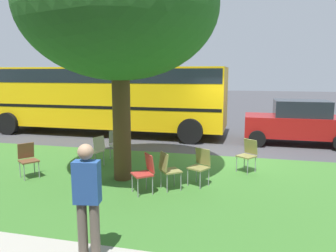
{
  "coord_description": "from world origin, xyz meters",
  "views": [
    {
      "loc": [
        -0.6,
        10.5,
        2.64
      ],
      "look_at": [
        1.6,
        1.5,
        1.13
      ],
      "focal_mm": 34.81,
      "sensor_mm": 36.0,
      "label": 1
    }
  ],
  "objects_px": {
    "chair_5": "(96,149)",
    "chair_6": "(117,142)",
    "street_tree": "(119,7)",
    "chair_3": "(28,157)",
    "chair_0": "(145,170)",
    "parked_car": "(297,122)",
    "school_bus": "(105,94)",
    "pedestrian_0": "(87,198)",
    "chair_2": "(168,168)",
    "chair_4": "(248,153)",
    "chair_1": "(200,164)"
  },
  "relations": [
    {
      "from": "chair_0",
      "to": "chair_3",
      "type": "distance_m",
      "value": 3.26
    },
    {
      "from": "chair_3",
      "to": "chair_6",
      "type": "relative_size",
      "value": 1.0
    },
    {
      "from": "parked_car",
      "to": "chair_5",
      "type": "bearing_deg",
      "value": 37.29
    },
    {
      "from": "chair_2",
      "to": "chair_5",
      "type": "bearing_deg",
      "value": -29.01
    },
    {
      "from": "street_tree",
      "to": "parked_car",
      "type": "distance_m",
      "value": 7.95
    },
    {
      "from": "chair_4",
      "to": "parked_car",
      "type": "distance_m",
      "value": 4.39
    },
    {
      "from": "chair_2",
      "to": "chair_4",
      "type": "xyz_separation_m",
      "value": [
        -1.76,
        -1.86,
        0.0
      ]
    },
    {
      "from": "parked_car",
      "to": "school_bus",
      "type": "relative_size",
      "value": 0.36
    },
    {
      "from": "parked_car",
      "to": "school_bus",
      "type": "xyz_separation_m",
      "value": [
        7.87,
        -0.36,
        0.92
      ]
    },
    {
      "from": "chair_5",
      "to": "chair_0",
      "type": "bearing_deg",
      "value": 140.08
    },
    {
      "from": "chair_0",
      "to": "pedestrian_0",
      "type": "xyz_separation_m",
      "value": [
        -0.02,
        2.68,
        0.41
      ]
    },
    {
      "from": "pedestrian_0",
      "to": "chair_3",
      "type": "bearing_deg",
      "value": -42.91
    },
    {
      "from": "chair_3",
      "to": "school_bus",
      "type": "bearing_deg",
      "value": -83.88
    },
    {
      "from": "chair_6",
      "to": "pedestrian_0",
      "type": "height_order",
      "value": "pedestrian_0"
    },
    {
      "from": "chair_5",
      "to": "pedestrian_0",
      "type": "bearing_deg",
      "value": 114.69
    },
    {
      "from": "chair_6",
      "to": "chair_5",
      "type": "bearing_deg",
      "value": 76.32
    },
    {
      "from": "chair_2",
      "to": "chair_3",
      "type": "height_order",
      "value": "same"
    },
    {
      "from": "chair_1",
      "to": "chair_4",
      "type": "relative_size",
      "value": 1.0
    },
    {
      "from": "street_tree",
      "to": "pedestrian_0",
      "type": "distance_m",
      "value": 4.83
    },
    {
      "from": "chair_4",
      "to": "parked_car",
      "type": "height_order",
      "value": "parked_car"
    },
    {
      "from": "chair_0",
      "to": "chair_4",
      "type": "bearing_deg",
      "value": -135.41
    },
    {
      "from": "chair_2",
      "to": "chair_6",
      "type": "bearing_deg",
      "value": -45.95
    },
    {
      "from": "chair_6",
      "to": "street_tree",
      "type": "bearing_deg",
      "value": 116.9
    },
    {
      "from": "chair_3",
      "to": "chair_4",
      "type": "relative_size",
      "value": 1.0
    },
    {
      "from": "street_tree",
      "to": "chair_4",
      "type": "xyz_separation_m",
      "value": [
        -3.05,
        -1.37,
        -3.64
      ]
    },
    {
      "from": "chair_3",
      "to": "chair_2",
      "type": "bearing_deg",
      "value": 179.4
    },
    {
      "from": "chair_6",
      "to": "pedestrian_0",
      "type": "distance_m",
      "value": 5.56
    },
    {
      "from": "chair_6",
      "to": "pedestrian_0",
      "type": "xyz_separation_m",
      "value": [
        -1.77,
        5.26,
        0.41
      ]
    },
    {
      "from": "chair_4",
      "to": "chair_3",
      "type": "bearing_deg",
      "value": 18.47
    },
    {
      "from": "chair_0",
      "to": "chair_5",
      "type": "xyz_separation_m",
      "value": [
        1.98,
        -1.65,
        0.0
      ]
    },
    {
      "from": "chair_3",
      "to": "chair_5",
      "type": "relative_size",
      "value": 1.0
    },
    {
      "from": "street_tree",
      "to": "chair_1",
      "type": "relative_size",
      "value": 6.71
    },
    {
      "from": "street_tree",
      "to": "chair_0",
      "type": "distance_m",
      "value": 3.83
    },
    {
      "from": "chair_3",
      "to": "chair_5",
      "type": "height_order",
      "value": "same"
    },
    {
      "from": "chair_2",
      "to": "chair_3",
      "type": "relative_size",
      "value": 1.0
    },
    {
      "from": "street_tree",
      "to": "chair_4",
      "type": "height_order",
      "value": "street_tree"
    },
    {
      "from": "chair_6",
      "to": "parked_car",
      "type": "xyz_separation_m",
      "value": [
        -5.72,
        -3.6,
        0.32
      ]
    },
    {
      "from": "parked_car",
      "to": "chair_2",
      "type": "bearing_deg",
      "value": 58.97
    },
    {
      "from": "chair_4",
      "to": "chair_2",
      "type": "bearing_deg",
      "value": 46.48
    },
    {
      "from": "chair_5",
      "to": "chair_6",
      "type": "xyz_separation_m",
      "value": [
        -0.23,
        -0.92,
        0.0
      ]
    },
    {
      "from": "chair_4",
      "to": "school_bus",
      "type": "bearing_deg",
      "value": -35.52
    },
    {
      "from": "chair_3",
      "to": "chair_6",
      "type": "xyz_separation_m",
      "value": [
        -1.49,
        -2.23,
        0.0
      ]
    },
    {
      "from": "chair_4",
      "to": "pedestrian_0",
      "type": "relative_size",
      "value": 0.52
    },
    {
      "from": "parked_car",
      "to": "pedestrian_0",
      "type": "height_order",
      "value": "pedestrian_0"
    },
    {
      "from": "chair_0",
      "to": "pedestrian_0",
      "type": "distance_m",
      "value": 2.71
    },
    {
      "from": "street_tree",
      "to": "chair_3",
      "type": "relative_size",
      "value": 6.71
    },
    {
      "from": "chair_2",
      "to": "chair_5",
      "type": "distance_m",
      "value": 2.76
    },
    {
      "from": "chair_0",
      "to": "chair_6",
      "type": "height_order",
      "value": "same"
    },
    {
      "from": "chair_2",
      "to": "chair_0",
      "type": "bearing_deg",
      "value": 35.58
    },
    {
      "from": "chair_6",
      "to": "chair_3",
      "type": "bearing_deg",
      "value": 56.11
    }
  ]
}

